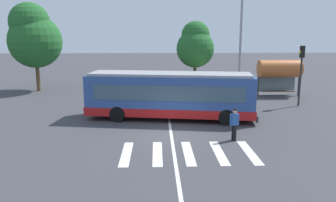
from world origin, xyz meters
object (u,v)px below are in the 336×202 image
object	(u,v)px
traffic_light_far_corner	(301,66)
twin_arm_street_lamp	(241,33)
parked_car_white	(179,82)
parked_car_champagne	(206,81)
background_tree_right	(195,45)
parked_car_red	(153,81)
background_tree_left	(34,36)
city_transit_bus	(170,95)
pedestrian_crossing_street	(234,123)
bus_stop_shelter	(279,69)

from	to	relation	value
traffic_light_far_corner	twin_arm_street_lamp	world-z (taller)	twin_arm_street_lamp
parked_car_white	twin_arm_street_lamp	xyz separation A→B (m)	(4.69, -5.75, 4.79)
parked_car_champagne	twin_arm_street_lamp	bearing A→B (deg)	-72.97
traffic_light_far_corner	background_tree_right	bearing A→B (deg)	119.31
parked_car_red	background_tree_left	bearing A→B (deg)	-174.12
traffic_light_far_corner	parked_car_champagne	bearing A→B (deg)	124.12
city_transit_bus	background_tree_left	distance (m)	17.49
parked_car_white	background_tree_right	size ratio (longest dim) A/B	0.65
pedestrian_crossing_street	bus_stop_shelter	xyz separation A→B (m)	(6.90, 12.66, 1.45)
parked_car_red	bus_stop_shelter	world-z (taller)	bus_stop_shelter
parked_car_red	city_transit_bus	bearing A→B (deg)	-84.22
parked_car_red	parked_car_white	bearing A→B (deg)	-13.24
bus_stop_shelter	background_tree_right	bearing A→B (deg)	130.70
parked_car_white	parked_car_champagne	bearing A→B (deg)	8.65
pedestrian_crossing_street	bus_stop_shelter	size ratio (longest dim) A/B	0.46
background_tree_left	background_tree_right	bearing A→B (deg)	14.55
parked_car_champagne	traffic_light_far_corner	distance (m)	10.92
background_tree_right	parked_car_champagne	bearing A→B (deg)	-76.46
city_transit_bus	pedestrian_crossing_street	size ratio (longest dim) A/B	6.53
parked_car_champagne	twin_arm_street_lamp	distance (m)	8.04
background_tree_right	bus_stop_shelter	bearing A→B (deg)	-49.30
parked_car_champagne	background_tree_right	world-z (taller)	background_tree_right
parked_car_red	bus_stop_shelter	distance (m)	12.43
city_transit_bus	parked_car_white	world-z (taller)	city_transit_bus
parked_car_champagne	bus_stop_shelter	xyz separation A→B (m)	(5.90, -4.56, 1.65)
parked_car_red	background_tree_left	xyz separation A→B (m)	(-11.31, -1.17, 4.54)
bus_stop_shelter	background_tree_left	world-z (taller)	background_tree_left
parked_car_white	traffic_light_far_corner	bearing A→B (deg)	-43.73
traffic_light_far_corner	background_tree_left	distance (m)	24.17
pedestrian_crossing_street	twin_arm_street_lamp	bearing A→B (deg)	75.33
parked_car_red	parked_car_champagne	distance (m)	5.47
pedestrian_crossing_street	parked_car_champagne	xyz separation A→B (m)	(1.00, 17.22, -0.20)
city_transit_bus	parked_car_white	bearing A→B (deg)	83.49
pedestrian_crossing_street	parked_car_champagne	distance (m)	17.25
bus_stop_shelter	background_tree_left	xyz separation A→B (m)	(-22.67, 3.60, 2.89)
city_transit_bus	parked_car_champagne	xyz separation A→B (m)	(4.18, 12.51, -0.82)
traffic_light_far_corner	bus_stop_shelter	bearing A→B (deg)	91.07
city_transit_bus	parked_car_white	xyz separation A→B (m)	(1.38, 12.09, -0.82)
parked_car_white	city_transit_bus	bearing A→B (deg)	-96.51
pedestrian_crossing_street	parked_car_white	size ratio (longest dim) A/B	0.38
parked_car_red	twin_arm_street_lamp	xyz separation A→B (m)	(7.36, -6.37, 4.79)
bus_stop_shelter	background_tree_right	xyz separation A→B (m)	(-6.67, 7.75, 1.91)
parked_car_white	parked_car_champagne	size ratio (longest dim) A/B	1.00
pedestrian_crossing_street	parked_car_white	world-z (taller)	pedestrian_crossing_street
traffic_light_far_corner	background_tree_right	size ratio (longest dim) A/B	0.67
parked_car_white	background_tree_right	bearing A→B (deg)	60.66
parked_car_red	background_tree_right	world-z (taller)	background_tree_right
parked_car_white	parked_car_champagne	distance (m)	2.83
parked_car_white	background_tree_right	world-z (taller)	background_tree_right
city_transit_bus	traffic_light_far_corner	bearing A→B (deg)	19.96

